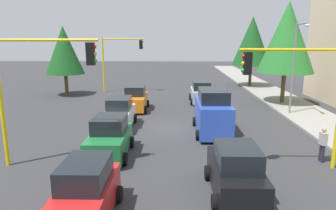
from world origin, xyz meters
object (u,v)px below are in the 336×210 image
Objects in this scene: car_silver at (201,93)px; traffic_signal_near_right at (38,77)px; car_green at (110,138)px; car_white at (119,114)px; street_lamp_curbside at (296,58)px; delivery_van_blue at (212,113)px; car_black at (236,172)px; traffic_signal_far_right at (119,54)px; pedestrian_crossing at (323,143)px; car_red at (85,195)px; tree_opposite_side at (64,50)px; car_orange at (135,99)px; tree_roadside_far at (252,41)px; traffic_signal_near_left at (300,84)px; tree_roadside_mid at (287,37)px.

traffic_signal_near_right is at bearing -30.34° from car_silver.
car_green is (-1.36, 2.73, -3.25)m from traffic_signal_near_right.
car_green is (4.94, 0.39, 0.00)m from car_white.
car_white is at bearing -75.25° from street_lamp_curbside.
delivery_van_blue is 1.25× the size of car_black.
traffic_signal_far_right reaches higher than car_silver.
car_silver reaches higher than pedestrian_crossing.
car_white is (-1.05, -6.00, -0.39)m from delivery_van_blue.
car_silver is (5.57, 8.45, -3.25)m from traffic_signal_far_right.
traffic_signal_near_right is 1.00× the size of traffic_signal_far_right.
car_green is at bearing -176.03° from car_red.
tree_opposite_side is 18.95m from delivery_van_blue.
car_white is (5.03, -0.43, 0.00)m from car_orange.
car_red is 1.00× the size of car_green.
street_lamp_curbside is 14.44m from tree_roadside_far.
pedestrian_crossing is at bearing 124.30° from car_black.
tree_roadside_far reaches higher than car_green.
traffic_signal_far_right is at bearing -150.33° from traffic_signal_near_left.
car_green is at bearing -23.61° from car_silver.
tree_roadside_mid is 8.83m from car_silver.
street_lamp_curbside is 4.71m from tree_roadside_mid.
car_orange is 0.95× the size of car_white.
delivery_van_blue reaches higher than car_black.
street_lamp_curbside is at bearing 104.75° from car_white.
tree_opposite_side is at bearing -133.11° from delivery_van_blue.
car_orange is (12.67, -12.45, -4.59)m from tree_roadside_far.
tree_roadside_far is at bearing 144.68° from car_silver.
tree_opposite_side is at bearing -73.69° from tree_roadside_far.
car_red is (4.29, 3.12, -3.25)m from traffic_signal_near_right.
tree_roadside_far is 2.11× the size of car_white.
tree_roadside_far reaches higher than traffic_signal_near_left.
tree_roadside_mid reaches higher than street_lamp_curbside.
pedestrian_crossing is (-3.25, 4.77, 0.01)m from car_black.
tree_roadside_mid is 2.30× the size of car_silver.
traffic_signal_far_right reaches higher than traffic_signal_near_left.
tree_opposite_side is 1.83× the size of car_black.
delivery_van_blue is 9.19m from car_silver.
car_silver is 1.01× the size of car_green.
delivery_van_blue is (-5.25, -3.05, -2.60)m from traffic_signal_near_left.
tree_roadside_mid is 2.26× the size of car_white.
car_black is at bearing -55.70° from pedestrian_crossing.
car_green is at bearing -98.91° from traffic_signal_near_left.
street_lamp_curbside reaches higher than traffic_signal_near_left.
traffic_signal_far_right is at bearing -145.92° from pedestrian_crossing.
traffic_signal_near_right is 1.53× the size of car_black.
traffic_signal_far_right is 19.12m from car_green.
street_lamp_curbside is at bearing 53.38° from car_silver.
traffic_signal_near_right is 28.45m from tree_roadside_far.
street_lamp_curbside is at bearing 55.16° from traffic_signal_far_right.
traffic_signal_near_left is 3.48m from pedestrian_crossing.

